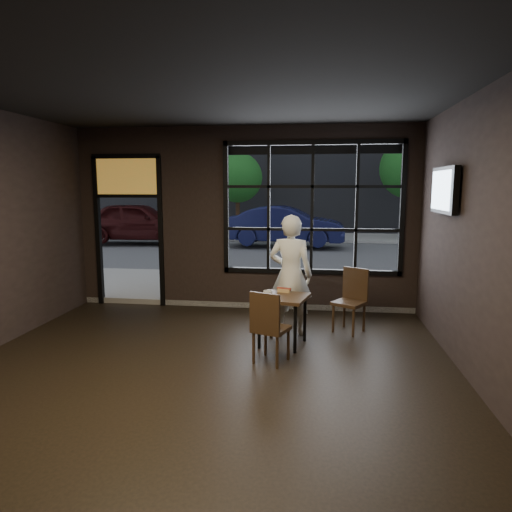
# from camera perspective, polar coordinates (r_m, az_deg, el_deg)

# --- Properties ---
(floor) EXTENTS (6.00, 7.00, 0.02)m
(floor) POSITION_cam_1_polar(r_m,az_deg,el_deg) (5.07, -8.10, -16.81)
(floor) COLOR black
(floor) RESTS_ON ground
(ceiling) EXTENTS (6.00, 7.00, 0.02)m
(ceiling) POSITION_cam_1_polar(r_m,az_deg,el_deg) (4.70, -8.99, 21.43)
(ceiling) COLOR black
(ceiling) RESTS_ON ground
(wall_right) EXTENTS (0.04, 7.00, 3.20)m
(wall_right) POSITION_cam_1_polar(r_m,az_deg,el_deg) (4.76, 28.74, 0.81)
(wall_right) COLOR black
(wall_right) RESTS_ON ground
(window_frame) EXTENTS (3.06, 0.12, 2.28)m
(window_frame) POSITION_cam_1_polar(r_m,az_deg,el_deg) (7.91, 7.03, 5.95)
(window_frame) COLOR black
(window_frame) RESTS_ON ground
(stained_transom) EXTENTS (1.20, 0.06, 0.70)m
(stained_transom) POSITION_cam_1_polar(r_m,az_deg,el_deg) (8.59, -15.81, 9.57)
(stained_transom) COLOR orange
(stained_transom) RESTS_ON ground
(street_asphalt) EXTENTS (60.00, 41.00, 0.04)m
(street_asphalt) POSITION_cam_1_polar(r_m,az_deg,el_deg) (28.51, 4.93, 4.21)
(street_asphalt) COLOR #545456
(street_asphalt) RESTS_ON ground
(building_across) EXTENTS (28.00, 12.00, 15.00)m
(building_across) POSITION_cam_1_polar(r_m,az_deg,el_deg) (27.95, 5.05, 19.61)
(building_across) COLOR #5B5956
(building_across) RESTS_ON ground
(cafe_table) EXTENTS (0.77, 0.77, 0.70)m
(cafe_table) POSITION_cam_1_polar(r_m,az_deg,el_deg) (6.33, 3.34, -8.02)
(cafe_table) COLOR #322113
(cafe_table) RESTS_ON floor
(chair_near) EXTENTS (0.51, 0.51, 0.91)m
(chair_near) POSITION_cam_1_polar(r_m,az_deg,el_deg) (5.70, 1.92, -8.78)
(chair_near) COLOR #322113
(chair_near) RESTS_ON floor
(chair_window) EXTENTS (0.57, 0.57, 0.95)m
(chair_window) POSITION_cam_1_polar(r_m,az_deg,el_deg) (6.97, 11.56, -5.52)
(chair_window) COLOR #322113
(chair_window) RESTS_ON floor
(man) EXTENTS (0.70, 0.51, 1.77)m
(man) POSITION_cam_1_polar(r_m,az_deg,el_deg) (6.72, 4.34, -2.34)
(man) COLOR silver
(man) RESTS_ON floor
(hotdog) EXTENTS (0.21, 0.13, 0.06)m
(hotdog) POSITION_cam_1_polar(r_m,az_deg,el_deg) (6.44, 3.52, -4.29)
(hotdog) COLOR tan
(hotdog) RESTS_ON cafe_table
(cup) EXTENTS (0.14, 0.14, 0.10)m
(cup) POSITION_cam_1_polar(r_m,az_deg,el_deg) (6.13, 1.48, -4.77)
(cup) COLOR silver
(cup) RESTS_ON cafe_table
(tv) EXTENTS (0.12, 1.03, 0.60)m
(tv) POSITION_cam_1_polar(r_m,az_deg,el_deg) (6.50, 22.51, 7.61)
(tv) COLOR black
(tv) RESTS_ON wall_right
(navy_car) EXTENTS (4.30, 1.72, 1.39)m
(navy_car) POSITION_cam_1_polar(r_m,az_deg,el_deg) (16.40, 3.70, 3.83)
(navy_car) COLOR #12153C
(navy_car) RESTS_ON street_asphalt
(maroon_car) EXTENTS (4.55, 2.18, 1.50)m
(maroon_car) POSITION_cam_1_polar(r_m,az_deg,el_deg) (17.89, -14.52, 4.15)
(maroon_car) COLOR black
(maroon_car) RESTS_ON street_asphalt
(tree_left) EXTENTS (2.11, 2.11, 3.61)m
(tree_left) POSITION_cam_1_polar(r_m,az_deg,el_deg) (19.62, -2.32, 9.73)
(tree_left) COLOR #332114
(tree_left) RESTS_ON street_asphalt
(tree_right) EXTENTS (2.39, 2.39, 4.08)m
(tree_right) POSITION_cam_1_polar(r_m,az_deg,el_deg) (19.28, 18.72, 10.30)
(tree_right) COLOR #332114
(tree_right) RESTS_ON street_asphalt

